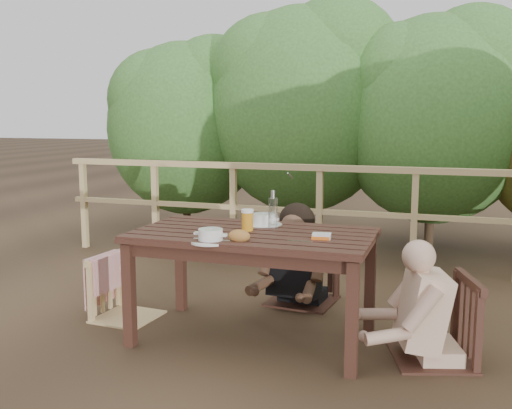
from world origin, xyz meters
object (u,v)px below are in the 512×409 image
(chair_far, at_px, (303,240))
(bread_roll, at_px, (239,236))
(chair_right, at_px, (435,282))
(soup_near, at_px, (211,236))
(table, at_px, (254,287))
(butter_tub, at_px, (322,237))
(chair_left, at_px, (126,261))
(woman, at_px, (304,225))
(soup_far, at_px, (263,220))
(diner_right, at_px, (441,262))
(bottle, at_px, (273,210))
(beer_glass, at_px, (247,221))

(chair_far, height_order, bread_roll, chair_far)
(chair_right, relative_size, soup_near, 3.88)
(table, relative_size, soup_near, 6.14)
(butter_tub, bearing_deg, chair_far, 102.88)
(chair_left, relative_size, butter_tub, 7.55)
(woman, height_order, soup_far, woman)
(chair_far, height_order, diner_right, diner_right)
(chair_right, bearing_deg, woman, -146.39)
(table, distance_m, soup_far, 0.48)
(table, relative_size, bottle, 5.69)
(diner_right, distance_m, soup_near, 1.39)
(soup_far, relative_size, butter_tub, 2.30)
(table, height_order, soup_near, soup_near)
(soup_far, distance_m, butter_tub, 0.61)
(table, height_order, bottle, bottle)
(chair_right, distance_m, soup_near, 1.38)
(chair_right, xyz_separation_m, soup_near, (-1.30, -0.36, 0.27))
(woman, height_order, bottle, woman)
(woman, xyz_separation_m, soup_far, (-0.14, -0.61, 0.14))
(bread_roll, height_order, butter_tub, bread_roll)
(table, relative_size, butter_tub, 13.46)
(bread_roll, bearing_deg, chair_left, 160.16)
(table, height_order, diner_right, diner_right)
(soup_near, height_order, soup_far, soup_far)
(diner_right, height_order, soup_near, diner_right)
(soup_far, distance_m, bottle, 0.18)
(diner_right, bearing_deg, chair_far, 35.09)
(woman, xyz_separation_m, butter_tub, (0.35, -0.97, 0.12))
(woman, bearing_deg, soup_near, 82.35)
(chair_left, relative_size, chair_right, 0.89)
(beer_glass, height_order, butter_tub, beer_glass)
(chair_far, bearing_deg, soup_near, -97.86)
(soup_near, bearing_deg, butter_tub, 21.37)
(chair_far, xyz_separation_m, diner_right, (1.05, -0.83, 0.11))
(bread_roll, distance_m, bottle, 0.46)
(table, height_order, woman, woman)
(table, distance_m, diner_right, 1.20)
(chair_far, relative_size, butter_tub, 8.85)
(chair_far, relative_size, beer_glass, 6.53)
(chair_right, distance_m, diner_right, 0.13)
(beer_glass, height_order, bottle, bottle)
(table, relative_size, soup_far, 5.84)
(diner_right, distance_m, beer_glass, 1.23)
(chair_right, xyz_separation_m, diner_right, (0.03, 0.00, 0.12))
(bread_roll, bearing_deg, chair_right, 15.51)
(beer_glass, bearing_deg, chair_right, 0.50)
(butter_tub, bearing_deg, woman, 102.49)
(bread_roll, bearing_deg, butter_tub, 23.07)
(diner_right, relative_size, soup_far, 4.63)
(chair_right, height_order, soup_far, chair_right)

